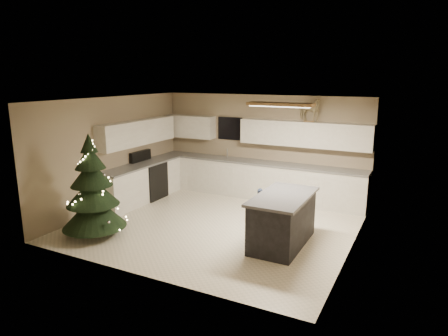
{
  "coord_description": "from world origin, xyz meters",
  "views": [
    {
      "loc": [
        3.76,
        -7.01,
        3.06
      ],
      "look_at": [
        0.0,
        0.35,
        1.15
      ],
      "focal_mm": 32.0,
      "sensor_mm": 36.0,
      "label": 1
    }
  ],
  "objects_px": {
    "island": "(283,220)",
    "bar_stool": "(271,203)",
    "toddler": "(260,207)",
    "rocking_horse": "(309,110)",
    "christmas_tree": "(93,195)"
  },
  "relations": [
    {
      "from": "island",
      "to": "bar_stool",
      "type": "height_order",
      "value": "island"
    },
    {
      "from": "toddler",
      "to": "bar_stool",
      "type": "bearing_deg",
      "value": -4.71
    },
    {
      "from": "toddler",
      "to": "rocking_horse",
      "type": "distance_m",
      "value": 2.72
    },
    {
      "from": "christmas_tree",
      "to": "toddler",
      "type": "height_order",
      "value": "christmas_tree"
    },
    {
      "from": "island",
      "to": "rocking_horse",
      "type": "xyz_separation_m",
      "value": [
        -0.31,
        2.66,
        1.81
      ]
    },
    {
      "from": "christmas_tree",
      "to": "toddler",
      "type": "distance_m",
      "value": 3.37
    },
    {
      "from": "bar_stool",
      "to": "rocking_horse",
      "type": "relative_size",
      "value": 0.93
    },
    {
      "from": "island",
      "to": "toddler",
      "type": "xyz_separation_m",
      "value": [
        -0.75,
        0.76,
        -0.09
      ]
    },
    {
      "from": "toddler",
      "to": "island",
      "type": "bearing_deg",
      "value": -61.49
    },
    {
      "from": "island",
      "to": "bar_stool",
      "type": "bearing_deg",
      "value": 123.5
    },
    {
      "from": "christmas_tree",
      "to": "toddler",
      "type": "relative_size",
      "value": 2.6
    },
    {
      "from": "christmas_tree",
      "to": "rocking_horse",
      "type": "bearing_deg",
      "value": 51.67
    },
    {
      "from": "bar_stool",
      "to": "rocking_horse",
      "type": "distance_m",
      "value": 2.6
    },
    {
      "from": "island",
      "to": "christmas_tree",
      "type": "xyz_separation_m",
      "value": [
        -3.41,
        -1.26,
        0.35
      ]
    },
    {
      "from": "island",
      "to": "toddler",
      "type": "bearing_deg",
      "value": 134.48
    }
  ]
}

